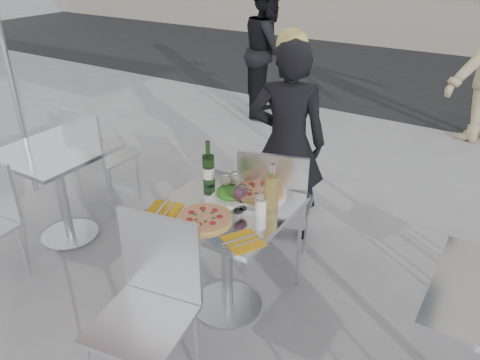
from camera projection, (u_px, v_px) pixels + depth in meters
The scene contains 21 objects.
ground at pixel (228, 306), 3.01m from camera, with size 80.00×80.00×0.00m, color slate.
street_asphalt at pixel (440, 78), 7.90m from camera, with size 24.00×5.00×0.00m, color black.
main_table at pixel (227, 236), 2.76m from camera, with size 0.72×0.72×0.75m.
side_table_left at pixel (59, 176), 3.47m from camera, with size 0.72×0.72×0.75m.
chair_far at pixel (275, 203), 3.05m from camera, with size 0.55×0.56×0.97m.
chair_near at pixel (151, 296), 2.26m from camera, with size 0.51×0.52×0.96m.
side_chair_lfar at pixel (96, 151), 3.86m from camera, with size 0.43×0.44×0.92m.
woman_diner at pixel (287, 144), 3.42m from camera, with size 0.56×0.37×1.54m, color black.
pedestrian_a at pixel (269, 51), 5.95m from camera, with size 0.81×0.63×1.66m, color black.
pizza_near at pixel (204, 218), 2.53m from camera, with size 0.30×0.30×0.02m.
pizza_far at pixel (259, 192), 2.78m from camera, with size 0.33×0.33×0.03m.
salad_plate at pixel (229, 194), 2.72m from camera, with size 0.22×0.22×0.09m.
wine_bottle at pixel (209, 169), 2.83m from camera, with size 0.07×0.08×0.29m.
carafe at pixel (271, 192), 2.56m from camera, with size 0.08×0.08×0.29m.
sugar_shaker at pixel (261, 206), 2.56m from camera, with size 0.06×0.06×0.11m.
wineglass_white_a at pixel (226, 180), 2.71m from camera, with size 0.07×0.07×0.16m.
wineglass_white_b at pixel (234, 179), 2.73m from camera, with size 0.07×0.07×0.16m.
wineglass_red_a at pixel (238, 194), 2.57m from camera, with size 0.07×0.07×0.16m.
wineglass_red_b at pixel (242, 191), 2.59m from camera, with size 0.07×0.07×0.16m.
napkin_left at pixel (164, 209), 2.63m from camera, with size 0.23×0.23×0.01m.
napkin_right at pixel (243, 241), 2.35m from camera, with size 0.25×0.25×0.01m.
Camera 1 is at (1.29, -1.90, 2.11)m, focal length 35.00 mm.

